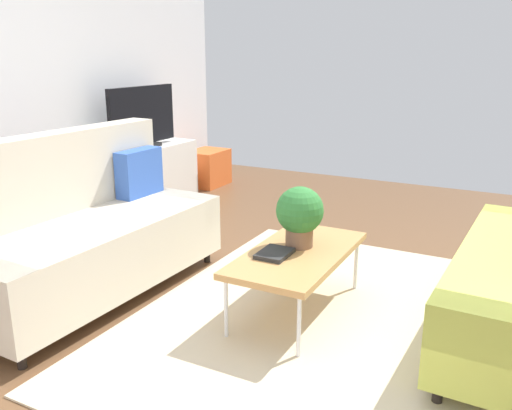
{
  "coord_description": "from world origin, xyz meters",
  "views": [
    {
      "loc": [
        -3.0,
        -1.28,
        1.64
      ],
      "look_at": [
        0.05,
        0.33,
        0.65
      ],
      "focal_mm": 38.04,
      "sensor_mm": 36.0,
      "label": 1
    }
  ],
  "objects": [
    {
      "name": "ground_plane",
      "position": [
        0.0,
        0.0,
        0.0
      ],
      "size": [
        7.68,
        7.68,
        0.0
      ],
      "primitive_type": "plane",
      "color": "brown"
    },
    {
      "name": "area_rug",
      "position": [
        -0.1,
        -0.22,
        0.01
      ],
      "size": [
        2.9,
        2.2,
        0.01
      ],
      "primitive_type": "cube",
      "color": "beige",
      "rests_on": "ground_plane"
    },
    {
      "name": "couch_beige",
      "position": [
        -0.44,
        1.4,
        0.44
      ],
      "size": [
        1.92,
        0.9,
        1.1
      ],
      "rotation": [
        0.0,
        0.0,
        3.11
      ],
      "color": "beige",
      "rests_on": "ground_plane"
    },
    {
      "name": "coffee_table",
      "position": [
        -0.05,
        -0.02,
        0.39
      ],
      "size": [
        1.1,
        0.56,
        0.42
      ],
      "color": "#B7844C",
      "rests_on": "ground_plane"
    },
    {
      "name": "tv_console",
      "position": [
        1.5,
        2.46,
        0.32
      ],
      "size": [
        1.4,
        0.44,
        0.64
      ],
      "primitive_type": "cube",
      "color": "silver",
      "rests_on": "ground_plane"
    },
    {
      "name": "tv",
      "position": [
        1.5,
        2.44,
        0.95
      ],
      "size": [
        1.0,
        0.2,
        0.64
      ],
      "color": "black",
      "rests_on": "tv_console"
    },
    {
      "name": "storage_trunk",
      "position": [
        2.6,
        2.36,
        0.22
      ],
      "size": [
        0.52,
        0.4,
        0.44
      ],
      "primitive_type": "cube",
      "color": "orange",
      "rests_on": "ground_plane"
    },
    {
      "name": "potted_plant",
      "position": [
        0.04,
        0.01,
        0.64
      ],
      "size": [
        0.3,
        0.3,
        0.39
      ],
      "color": "brown",
      "rests_on": "coffee_table"
    },
    {
      "name": "table_book_0",
      "position": [
        -0.19,
        0.07,
        0.43
      ],
      "size": [
        0.24,
        0.18,
        0.03
      ],
      "primitive_type": "cube",
      "rotation": [
        0.0,
        0.0,
        0.01
      ],
      "color": "#262626",
      "rests_on": "coffee_table"
    },
    {
      "name": "vase_0",
      "position": [
        0.92,
        2.51,
        0.73
      ],
      "size": [
        0.13,
        0.13,
        0.18
      ],
      "primitive_type": "cylinder",
      "color": "silver",
      "rests_on": "tv_console"
    },
    {
      "name": "vase_1",
      "position": [
        1.11,
        2.51,
        0.7
      ],
      "size": [
        0.14,
        0.14,
        0.13
      ],
      "primitive_type": "cylinder",
      "color": "#33B29E",
      "rests_on": "tv_console"
    },
    {
      "name": "bottle_0",
      "position": [
        1.3,
        2.42,
        0.71
      ],
      "size": [
        0.06,
        0.06,
        0.15
      ],
      "primitive_type": "cylinder",
      "color": "#262626",
      "rests_on": "tv_console"
    },
    {
      "name": "bottle_1",
      "position": [
        1.41,
        2.42,
        0.74
      ],
      "size": [
        0.04,
        0.04,
        0.21
      ],
      "primitive_type": "cylinder",
      "color": "#3359B2",
      "rests_on": "tv_console"
    }
  ]
}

